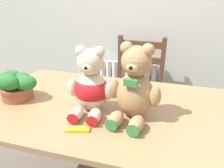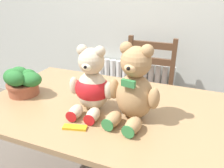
{
  "view_description": "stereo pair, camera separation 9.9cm",
  "coord_description": "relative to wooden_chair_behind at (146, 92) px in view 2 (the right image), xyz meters",
  "views": [
    {
      "loc": [
        0.31,
        -0.61,
        1.34
      ],
      "look_at": [
        0.03,
        0.37,
        0.88
      ],
      "focal_mm": 35.0,
      "sensor_mm": 36.0,
      "label": 1
    },
    {
      "loc": [
        0.4,
        -0.58,
        1.34
      ],
      "look_at": [
        0.03,
        0.37,
        0.88
      ],
      "focal_mm": 35.0,
      "sensor_mm": 36.0,
      "label": 2
    }
  ],
  "objects": [
    {
      "name": "radiator",
      "position": [
        -0.21,
        0.24,
        -0.17
      ],
      "size": [
        0.88,
        0.1,
        0.65
      ],
      "color": "white",
      "rests_on": "ground_plane"
    },
    {
      "name": "dining_table",
      "position": [
        -0.03,
        -0.77,
        0.16
      ],
      "size": [
        1.48,
        0.86,
        0.72
      ],
      "color": "#9E7A51",
      "rests_on": "ground_plane"
    },
    {
      "name": "teddy_bear_right",
      "position": [
        0.12,
        -0.84,
        0.42
      ],
      "size": [
        0.28,
        0.29,
        0.39
      ],
      "rotation": [
        0.0,
        0.0,
        3.0
      ],
      "color": "tan",
      "rests_on": "dining_table"
    },
    {
      "name": "chocolate_bar",
      "position": [
        -0.11,
        -1.03,
        0.26
      ],
      "size": [
        0.12,
        0.06,
        0.01
      ],
      "primitive_type": "cube",
      "rotation": [
        0.0,
        0.0,
        0.25
      ],
      "color": "gold",
      "rests_on": "dining_table"
    },
    {
      "name": "potted_plant",
      "position": [
        -0.6,
        -0.83,
        0.34
      ],
      "size": [
        0.24,
        0.2,
        0.17
      ],
      "color": "#9E5138",
      "rests_on": "dining_table"
    },
    {
      "name": "teddy_bear_left",
      "position": [
        -0.12,
        -0.83,
        0.4
      ],
      "size": [
        0.25,
        0.26,
        0.36
      ],
      "rotation": [
        0.0,
        0.0,
        3.2
      ],
      "color": "beige",
      "rests_on": "dining_table"
    },
    {
      "name": "wooden_chair_behind",
      "position": [
        0.0,
        0.0,
        0.0
      ],
      "size": [
        0.44,
        0.42,
        0.94
      ],
      "rotation": [
        0.0,
        0.0,
        3.14
      ],
      "color": "brown",
      "rests_on": "ground_plane"
    }
  ]
}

